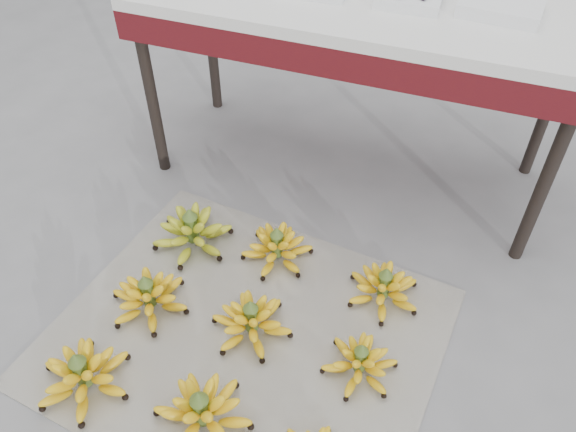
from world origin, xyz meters
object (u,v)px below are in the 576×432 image
(bunch_front_left, at_px, (83,375))
(bunch_back_left, at_px, (192,232))
(bunch_mid_center, at_px, (251,321))
(bunch_mid_right, at_px, (360,362))
(tray_far_right, at_px, (501,8))
(vendor_table, at_px, (357,21))
(bunch_back_right, at_px, (384,288))
(bunch_back_center, at_px, (277,248))
(newspaper_mat, at_px, (246,336))
(bunch_front_center, at_px, (202,413))
(bunch_mid_left, at_px, (149,297))

(bunch_front_left, xyz_separation_m, bunch_back_left, (0.03, 0.67, 0.00))
(bunch_mid_center, bearing_deg, bunch_mid_right, 13.96)
(bunch_back_left, bearing_deg, tray_far_right, 27.77)
(bunch_front_left, distance_m, vendor_table, 1.54)
(bunch_front_left, relative_size, bunch_back_right, 1.19)
(bunch_back_center, height_order, bunch_back_right, bunch_back_center)
(bunch_back_right, bearing_deg, tray_far_right, 63.49)
(newspaper_mat, height_order, bunch_back_right, bunch_back_right)
(bunch_mid_right, height_order, bunch_back_center, bunch_back_center)
(newspaper_mat, bearing_deg, bunch_front_center, -88.53)
(bunch_mid_right, relative_size, vendor_table, 0.18)
(bunch_mid_left, distance_m, tray_far_right, 1.55)
(bunch_mid_right, bearing_deg, bunch_front_center, -155.15)
(newspaper_mat, height_order, bunch_back_center, bunch_back_center)
(tray_far_right, bearing_deg, bunch_front_center, -111.68)
(bunch_front_left, xyz_separation_m, bunch_mid_center, (0.40, 0.37, -0.00))
(tray_far_right, bearing_deg, vendor_table, -177.17)
(bunch_mid_left, bearing_deg, tray_far_right, 70.62)
(bunch_back_right, bearing_deg, bunch_front_left, -154.25)
(bunch_front_left, distance_m, bunch_mid_center, 0.55)
(newspaper_mat, xyz_separation_m, bunch_back_center, (-0.03, 0.37, 0.06))
(newspaper_mat, height_order, vendor_table, vendor_table)
(bunch_back_left, distance_m, bunch_back_center, 0.34)
(bunch_back_right, xyz_separation_m, vendor_table, (-0.34, 0.67, 0.64))
(bunch_front_center, xyz_separation_m, tray_far_right, (0.53, 1.34, 0.75))
(bunch_mid_right, distance_m, tray_far_right, 1.27)
(bunch_front_left, distance_m, bunch_mid_right, 0.86)
(bunch_back_center, height_order, vendor_table, vendor_table)
(bunch_back_left, bearing_deg, vendor_table, 48.19)
(bunch_back_center, bearing_deg, tray_far_right, 39.84)
(bunch_mid_center, height_order, bunch_back_center, bunch_mid_center)
(bunch_mid_left, xyz_separation_m, bunch_back_center, (0.33, 0.38, -0.00))
(bunch_mid_left, relative_size, bunch_back_center, 1.18)
(newspaper_mat, relative_size, bunch_mid_right, 4.20)
(bunch_back_right, bearing_deg, vendor_table, 102.35)
(bunch_back_center, bearing_deg, bunch_mid_center, -91.45)
(bunch_back_right, bearing_deg, bunch_back_center, 159.01)
(newspaper_mat, height_order, bunch_front_center, bunch_front_center)
(bunch_back_left, relative_size, bunch_back_right, 1.10)
(bunch_mid_left, bearing_deg, bunch_mid_right, 23.05)
(bunch_back_left, bearing_deg, bunch_back_center, -1.85)
(bunch_mid_right, bearing_deg, bunch_back_right, 74.11)
(bunch_back_right, bearing_deg, bunch_mid_center, -156.67)
(bunch_front_center, distance_m, bunch_back_center, 0.70)
(vendor_table, bearing_deg, bunch_mid_right, -70.99)
(bunch_front_center, bearing_deg, bunch_front_left, -178.83)
(bunch_front_center, relative_size, bunch_mid_left, 0.84)
(bunch_mid_right, bearing_deg, bunch_mid_center, 161.23)
(newspaper_mat, bearing_deg, bunch_mid_left, -178.72)
(bunch_front_center, bearing_deg, bunch_mid_center, 87.61)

